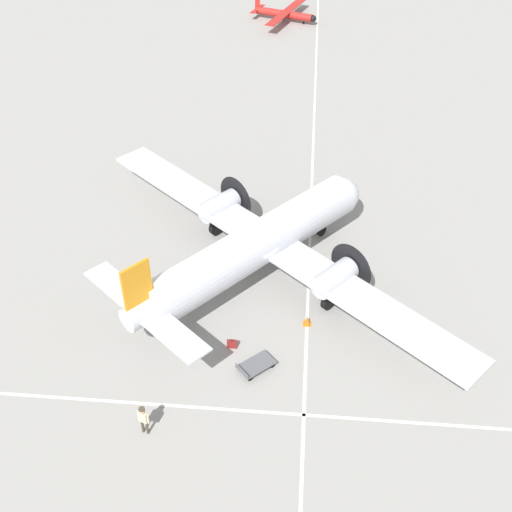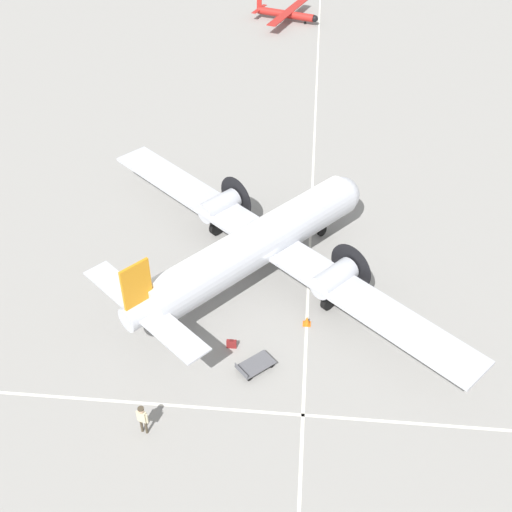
% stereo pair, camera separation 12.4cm
% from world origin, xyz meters
% --- Properties ---
extents(ground_plane, '(300.00, 300.00, 0.00)m').
position_xyz_m(ground_plane, '(0.00, 0.00, 0.00)').
color(ground_plane, gray).
extents(apron_line_eastwest, '(120.00, 0.16, 0.01)m').
position_xyz_m(apron_line_eastwest, '(0.00, -9.49, 0.00)').
color(apron_line_eastwest, silver).
rests_on(apron_line_eastwest, ground_plane).
extents(apron_line_northsouth, '(0.16, 120.00, 0.01)m').
position_xyz_m(apron_line_northsouth, '(3.05, 0.00, 0.00)').
color(apron_line_northsouth, silver).
rests_on(apron_line_northsouth, ground_plane).
extents(airliner_main, '(22.02, 19.79, 5.44)m').
position_xyz_m(airliner_main, '(0.25, 0.29, 2.41)').
color(airliner_main, silver).
rests_on(airliner_main, ground_plane).
extents(crew_foreground, '(0.56, 0.35, 1.71)m').
position_xyz_m(crew_foreground, '(-4.04, -11.05, 1.07)').
color(crew_foreground, '#473D2D').
rests_on(crew_foreground, ground_plane).
extents(suitcase_near_door, '(0.51, 0.18, 0.53)m').
position_xyz_m(suitcase_near_door, '(-0.75, -5.60, 0.25)').
color(suitcase_near_door, maroon).
rests_on(suitcase_near_door, ground_plane).
extents(baggage_cart, '(2.06, 2.01, 0.56)m').
position_xyz_m(baggage_cart, '(0.60, -6.91, 0.27)').
color(baggage_cart, '#56565B').
rests_on(baggage_cart, ground_plane).
extents(light_aircraft_distant, '(7.25, 9.43, 1.88)m').
position_xyz_m(light_aircraft_distant, '(-0.41, 42.31, 0.80)').
color(light_aircraft_distant, '#B2231E').
rests_on(light_aircraft_distant, ground_plane).
extents(traffic_cone, '(0.43, 0.43, 0.56)m').
position_xyz_m(traffic_cone, '(3.04, -3.59, 0.26)').
color(traffic_cone, orange).
rests_on(traffic_cone, ground_plane).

